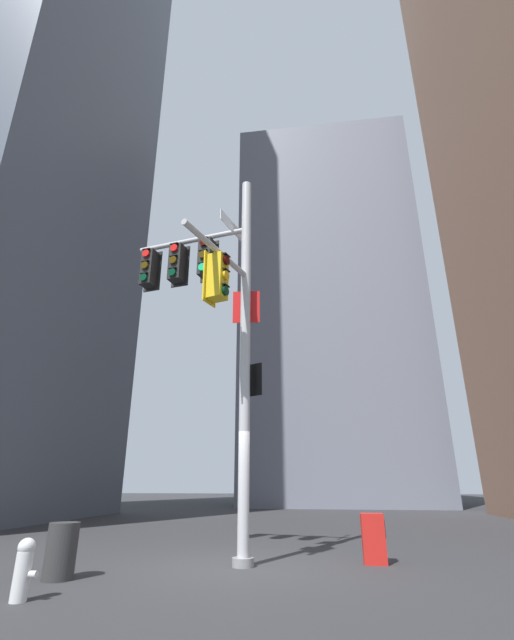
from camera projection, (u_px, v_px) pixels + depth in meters
The scene contains 7 objects.
ground at pixel (243, 567), 8.22m from camera, with size 120.00×120.00×0.00m, color #2D2D30.
building_tower_left at pixel (25, 60), 27.25m from camera, with size 12.86×12.86×52.73m, color #4C5460.
building_mid_block at pixel (329, 318), 37.37m from camera, with size 13.47×13.47×29.58m, color slate.
signal_pole_assembly at pixel (212, 301), 10.23m from camera, with size 3.38×3.27×8.77m.
fire_hydrant at pixel (24, 568), 5.95m from camera, with size 0.33×0.23×0.78m.
newspaper_box at pixel (373, 538), 8.65m from camera, with size 0.45×0.36×0.92m.
trash_bin at pixel (61, 551), 7.27m from camera, with size 0.50×0.50×0.86m, color #2D2D2D.
Camera 1 is at (1.59, -9.21, 1.49)m, focal length 24.42 mm.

